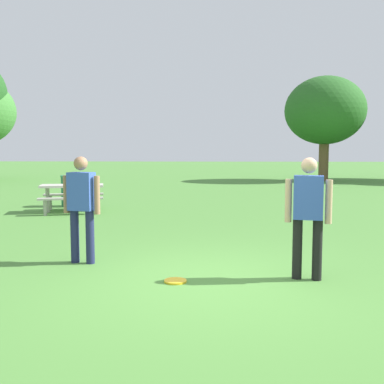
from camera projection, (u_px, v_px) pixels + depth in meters
The scene contains 7 objects.
ground_plane at pixel (211, 282), 5.93m from camera, with size 120.00×120.00×0.00m, color #4C8438.
person_thrower at pixel (82, 202), 6.86m from camera, with size 0.60×0.30×1.64m.
person_catcher at pixel (308, 210), 5.99m from camera, with size 0.60×0.30×1.64m.
frisbee at pixel (175, 281), 5.95m from camera, with size 0.30×0.30×0.03m, color yellow.
picnic_table_near at pixel (72, 192), 12.57m from camera, with size 1.98×1.78×0.77m.
trash_can_beside_table at pixel (71, 191), 13.84m from camera, with size 0.59×0.59×0.96m.
tree_far_right at pixel (325, 111), 24.80m from camera, with size 4.39×4.39×5.76m.
Camera 1 is at (0.02, -5.79, 1.74)m, focal length 42.14 mm.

